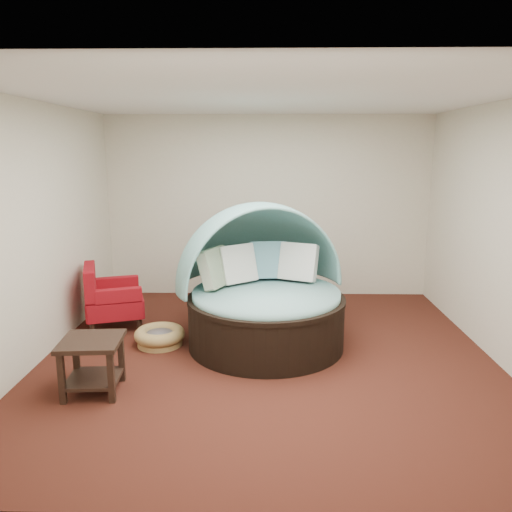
{
  "coord_description": "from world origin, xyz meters",
  "views": [
    {
      "loc": [
        -0.02,
        -5.26,
        2.29
      ],
      "look_at": [
        -0.15,
        0.6,
        1.03
      ],
      "focal_mm": 35.0,
      "sensor_mm": 36.0,
      "label": 1
    }
  ],
  "objects_px": {
    "red_armchair": "(110,298)",
    "canopy_daybed": "(263,279)",
    "side_table": "(92,358)",
    "pet_basket": "(160,336)"
  },
  "relations": [
    {
      "from": "pet_basket",
      "to": "canopy_daybed",
      "type": "bearing_deg",
      "value": 5.56
    },
    {
      "from": "red_armchair",
      "to": "side_table",
      "type": "xyz_separation_m",
      "value": [
        0.38,
        -1.78,
        -0.04
      ]
    },
    {
      "from": "red_armchair",
      "to": "side_table",
      "type": "distance_m",
      "value": 1.82
    },
    {
      "from": "canopy_daybed",
      "to": "pet_basket",
      "type": "xyz_separation_m",
      "value": [
        -1.22,
        -0.12,
        -0.67
      ]
    },
    {
      "from": "side_table",
      "to": "pet_basket",
      "type": "bearing_deg",
      "value": 71.88
    },
    {
      "from": "pet_basket",
      "to": "red_armchair",
      "type": "xyz_separation_m",
      "value": [
        -0.77,
        0.61,
        0.28
      ]
    },
    {
      "from": "pet_basket",
      "to": "side_table",
      "type": "relative_size",
      "value": 1.26
    },
    {
      "from": "pet_basket",
      "to": "side_table",
      "type": "distance_m",
      "value": 1.26
    },
    {
      "from": "red_armchair",
      "to": "pet_basket",
      "type": "bearing_deg",
      "value": -56.63
    },
    {
      "from": "red_armchair",
      "to": "canopy_daybed",
      "type": "bearing_deg",
      "value": -32.05
    }
  ]
}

